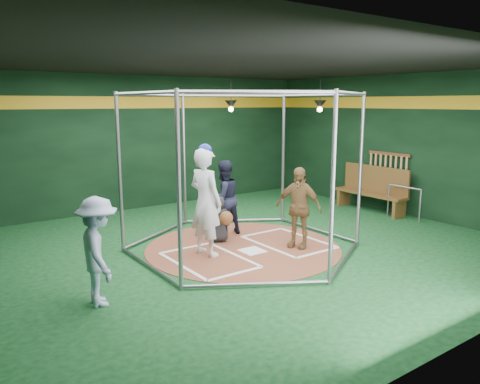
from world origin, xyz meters
TOP-DOWN VIEW (x-y plane):
  - room_shell at (0.00, 0.01)m, footprint 10.10×9.10m
  - clay_disc at (0.00, 0.00)m, footprint 3.80×3.80m
  - home_plate at (0.00, -0.30)m, footprint 0.43×0.43m
  - batter_box_left at (-0.95, -0.25)m, footprint 1.17×1.77m
  - batter_box_right at (0.95, -0.25)m, footprint 1.17×1.77m
  - batting_cage at (-0.00, -0.00)m, footprint 4.05×4.67m
  - bat_rack at (4.93, 0.40)m, footprint 0.07×1.25m
  - pendant_lamp_near at (2.20, 3.60)m, footprint 0.34×0.34m
  - pendant_lamp_far at (4.00, 2.00)m, footprint 0.34×0.34m
  - batter_figure at (-0.81, 0.05)m, footprint 0.62×0.81m
  - visitor_leopard at (0.90, -0.58)m, footprint 0.76×1.00m
  - catcher_figure at (-0.16, 0.57)m, footprint 0.53×0.61m
  - umpire at (0.20, 0.98)m, footprint 0.80×0.63m
  - bystander_blue at (-3.15, -0.92)m, footprint 0.72×1.07m
  - dugout_bench at (4.64, 0.62)m, footprint 0.47×2.02m
  - steel_railing at (4.55, -0.40)m, footprint 0.05×0.94m

SIDE VIEW (x-z plane):
  - clay_disc at x=0.00m, z-range 0.00..0.01m
  - batter_box_left at x=-0.95m, z-range 0.01..0.02m
  - batter_box_right at x=0.95m, z-range 0.01..0.02m
  - home_plate at x=0.00m, z-range 0.01..0.02m
  - catcher_figure at x=-0.16m, z-range 0.02..0.96m
  - steel_railing at x=4.55m, z-range 0.13..0.95m
  - dugout_bench at x=4.64m, z-range 0.01..1.19m
  - bystander_blue at x=-3.15m, z-range 0.00..1.54m
  - visitor_leopard at x=0.90m, z-range 0.01..1.59m
  - umpire at x=0.20m, z-range 0.01..1.61m
  - batter_figure at x=-0.81m, z-range 0.00..2.07m
  - bat_rack at x=4.93m, z-range 0.56..1.54m
  - batting_cage at x=0.00m, z-range 0.00..3.00m
  - room_shell at x=0.00m, z-range -0.01..3.52m
  - pendant_lamp_near at x=2.20m, z-range 2.29..3.19m
  - pendant_lamp_far at x=4.00m, z-range 2.29..3.19m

